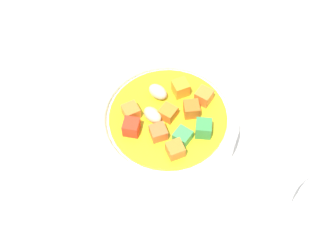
# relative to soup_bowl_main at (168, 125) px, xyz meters

# --- Properties ---
(ground_plane) EXTENTS (1.40, 1.40, 0.02)m
(ground_plane) POSITION_rel_soup_bowl_main_xyz_m (-0.00, 0.00, -0.04)
(ground_plane) COLOR silver
(soup_bowl_main) EXTENTS (0.15, 0.15, 0.06)m
(soup_bowl_main) POSITION_rel_soup_bowl_main_xyz_m (0.00, 0.00, 0.00)
(soup_bowl_main) COLOR white
(soup_bowl_main) RESTS_ON ground_plane
(spoon) EXTENTS (0.05, 0.19, 0.01)m
(spoon) POSITION_rel_soup_bowl_main_xyz_m (-0.10, 0.09, -0.02)
(spoon) COLOR silver
(spoon) RESTS_ON ground_plane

